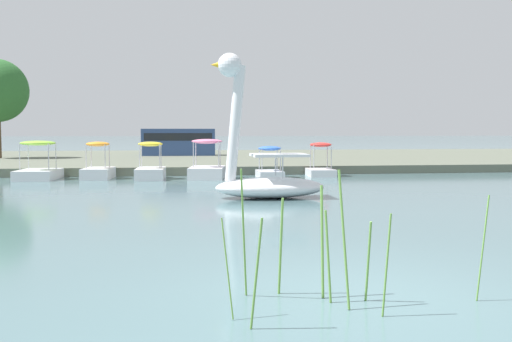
{
  "coord_description": "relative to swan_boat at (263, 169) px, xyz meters",
  "views": [
    {
      "loc": [
        -2.18,
        -6.72,
        1.97
      ],
      "look_at": [
        0.55,
        12.17,
        0.67
      ],
      "focal_mm": 40.8,
      "sensor_mm": 36.0,
      "label": 1
    }
  ],
  "objects": [
    {
      "name": "pedal_boat_pink",
      "position": [
        -1.22,
        7.58,
        -0.42
      ],
      "size": [
        1.74,
        2.47,
        1.66
      ],
      "color": "white",
      "rests_on": "ground_plane"
    },
    {
      "name": "pedal_boat_orange",
      "position": [
        -5.75,
        8.03,
        -0.42
      ],
      "size": [
        1.27,
        2.13,
        1.55
      ],
      "color": "white",
      "rests_on": "ground_plane"
    },
    {
      "name": "pedal_boat_lime",
      "position": [
        -8.15,
        8.05,
        -0.38
      ],
      "size": [
        1.65,
        2.44,
        1.6
      ],
      "color": "white",
      "rests_on": "ground_plane"
    },
    {
      "name": "reed_clump_foreground",
      "position": [
        -1.01,
        -10.6,
        -0.25
      ],
      "size": [
        3.12,
        1.28,
        1.55
      ],
      "color": "#669942",
      "rests_on": "ground_plane"
    },
    {
      "name": "pedal_boat_yellow",
      "position": [
        -3.57,
        7.53,
        -0.46
      ],
      "size": [
        1.24,
        2.27,
        1.56
      ],
      "color": "white",
      "rests_on": "ground_plane"
    },
    {
      "name": "ground_plane",
      "position": [
        -0.5,
        -10.24,
        -0.88
      ],
      "size": [
        526.15,
        526.15,
        0.0
      ],
      "primitive_type": "plane",
      "color": "slate"
    },
    {
      "name": "parked_van",
      "position": [
        -2.25,
        22.45,
        0.47
      ],
      "size": [
        4.88,
        1.98,
        1.78
      ],
      "color": "navy",
      "rests_on": "shore_bank_far"
    },
    {
      "name": "pedal_boat_blue",
      "position": [
        1.47,
        7.59,
        -0.41
      ],
      "size": [
        1.07,
        1.77,
        1.35
      ],
      "color": "white",
      "rests_on": "ground_plane"
    },
    {
      "name": "shore_bank_far",
      "position": [
        -0.5,
        21.23,
        -0.68
      ],
      "size": [
        137.64,
        24.17,
        0.38
      ],
      "primitive_type": "cube",
      "color": "#5B6051",
      "rests_on": "ground_plane"
    },
    {
      "name": "pedal_boat_red",
      "position": [
        3.84,
        8.06,
        -0.4
      ],
      "size": [
        1.25,
        1.85,
        1.49
      ],
      "color": "white",
      "rests_on": "ground_plane"
    },
    {
      "name": "swan_boat",
      "position": [
        0.0,
        0.0,
        0.0
      ],
      "size": [
        3.4,
        1.62,
        4.25
      ],
      "color": "white",
      "rests_on": "ground_plane"
    }
  ]
}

